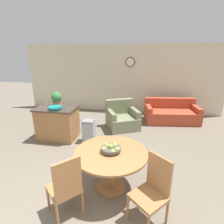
# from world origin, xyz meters

# --- Properties ---
(wall_back) EXTENTS (8.00, 0.09, 2.70)m
(wall_back) POSITION_xyz_m (0.00, 5.61, 1.35)
(wall_back) COLOR beige
(wall_back) RESTS_ON ground_plane
(dining_table) EXTENTS (1.24, 1.24, 0.74)m
(dining_table) POSITION_xyz_m (0.47, 1.04, 0.57)
(dining_table) COLOR #9E6B3D
(dining_table) RESTS_ON ground_plane
(dining_chair_near_left) EXTENTS (0.59, 0.59, 1.02)m
(dining_chair_near_left) POSITION_xyz_m (-0.05, 0.36, 0.55)
(dining_chair_near_left) COLOR #9E6B3D
(dining_chair_near_left) RESTS_ON ground_plane
(dining_chair_near_right) EXTENTS (0.59, 0.59, 1.02)m
(dining_chair_near_right) POSITION_xyz_m (1.15, 0.52, 0.55)
(dining_chair_near_right) COLOR #9E6B3D
(dining_chair_near_right) RESTS_ON ground_plane
(fruit_bowl) EXTENTS (0.33, 0.33, 0.15)m
(fruit_bowl) POSITION_xyz_m (0.47, 1.04, 0.80)
(fruit_bowl) COLOR #4C4742
(fruit_bowl) RESTS_ON dining_table
(kitchen_island) EXTENTS (1.10, 0.77, 0.91)m
(kitchen_island) POSITION_xyz_m (-1.39, 2.76, 0.46)
(kitchen_island) COLOR #9E6B3D
(kitchen_island) RESTS_ON ground_plane
(teal_bowl) EXTENTS (0.35, 0.35, 0.08)m
(teal_bowl) POSITION_xyz_m (-1.33, 2.59, 0.96)
(teal_bowl) COLOR teal
(teal_bowl) RESTS_ON kitchen_island
(potted_plant) EXTENTS (0.29, 0.29, 0.38)m
(potted_plant) POSITION_xyz_m (-1.47, 2.98, 1.11)
(potted_plant) COLOR #A36642
(potted_plant) RESTS_ON kitchen_island
(trash_bin) EXTENTS (0.32, 0.28, 0.62)m
(trash_bin) POSITION_xyz_m (-0.45, 2.69, 0.31)
(trash_bin) COLOR #9E9EA3
(trash_bin) RESTS_ON ground_plane
(couch) EXTENTS (1.91, 1.15, 0.79)m
(couch) POSITION_xyz_m (1.97, 4.71, 0.28)
(couch) COLOR #B24228
(couch) RESTS_ON ground_plane
(armchair) EXTENTS (1.22, 1.21, 0.89)m
(armchair) POSITION_xyz_m (0.31, 3.83, 0.30)
(armchair) COLOR #7A7F5B
(armchair) RESTS_ON ground_plane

